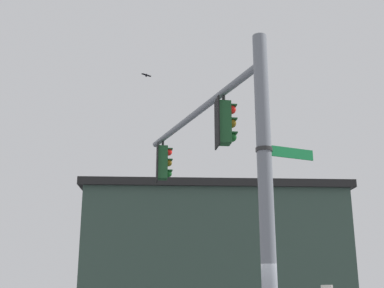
% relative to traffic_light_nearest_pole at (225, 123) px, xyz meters
% --- Properties ---
extents(signal_pole, '(0.31, 0.31, 7.33)m').
position_rel_traffic_light_nearest_pole_xyz_m(signal_pole, '(1.68, 0.45, -2.21)').
color(signal_pole, slate).
rests_on(signal_pole, ground).
extents(mast_arm, '(6.56, 1.99, 0.18)m').
position_rel_traffic_light_nearest_pole_xyz_m(mast_arm, '(-1.57, -0.46, 0.79)').
color(mast_arm, slate).
extents(traffic_light_nearest_pole, '(0.54, 0.49, 1.31)m').
position_rel_traffic_light_nearest_pole_xyz_m(traffic_light_nearest_pole, '(0.00, 0.00, 0.00)').
color(traffic_light_nearest_pole, black).
extents(traffic_light_mid_inner, '(0.54, 0.49, 1.31)m').
position_rel_traffic_light_nearest_pole_xyz_m(traffic_light_mid_inner, '(-4.12, -1.15, 0.00)').
color(traffic_light_mid_inner, black).
extents(street_name_sign, '(0.51, 1.33, 0.22)m').
position_rel_traffic_light_nearest_pole_xyz_m(street_name_sign, '(1.61, 0.73, -1.12)').
color(street_name_sign, '#147238').
extents(bird_flying, '(0.20, 0.31, 0.09)m').
position_rel_traffic_light_nearest_pole_xyz_m(bird_flying, '(-3.35, -1.79, 2.61)').
color(bird_flying, black).
extents(storefront_building, '(9.58, 11.25, 6.11)m').
position_rel_traffic_light_nearest_pole_xyz_m(storefront_building, '(-11.17, 1.53, -2.81)').
color(storefront_building, '#33473D').
rests_on(storefront_building, ground).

